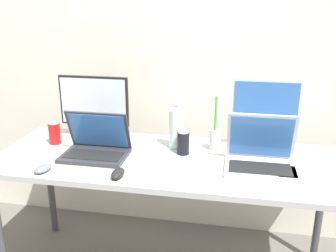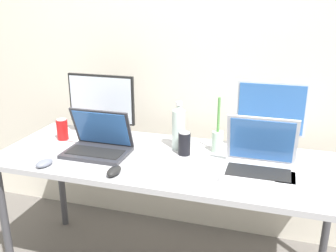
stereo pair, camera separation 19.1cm
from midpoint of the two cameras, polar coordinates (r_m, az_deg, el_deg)
wall_back at (r=2.40m, az=6.55°, el=13.00°), size 7.00×0.08×2.60m
work_desk at (r=2.00m, az=2.75°, el=-6.61°), size 1.84×0.69×0.74m
monitor_left at (r=2.27m, az=-7.75°, el=3.27°), size 0.42×0.20×0.37m
monitor_center at (r=2.10m, az=17.90°, el=1.59°), size 0.36×0.18×0.39m
laptop_silver at (r=2.05m, az=-7.92°, el=-2.64°), size 0.34×0.24×0.24m
laptop_secondary at (r=1.88m, az=16.65°, el=-5.04°), size 0.34×0.26×0.27m
keyboard_main at (r=1.87m, az=25.43°, el=-8.04°), size 0.42×0.13×0.02m
mouse_by_keyboard at (r=1.80m, az=-5.22°, el=-6.91°), size 0.06×0.11×0.04m
mouse_by_laptop at (r=1.95m, az=-15.72°, el=-5.52°), size 0.08×0.11×0.03m
water_bottle at (r=2.07m, az=4.28°, el=-0.23°), size 0.07×0.07×0.27m
soda_can_near_keyboard at (r=2.01m, az=5.24°, el=-2.73°), size 0.07×0.07×0.13m
soda_can_by_laptop at (r=2.28m, az=-13.53°, el=-0.54°), size 0.07×0.07×0.13m
bamboo_vase at (r=2.07m, az=10.19°, el=-2.11°), size 0.06×0.06×0.31m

